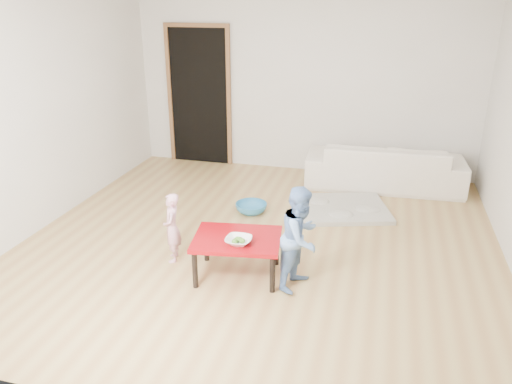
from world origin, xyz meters
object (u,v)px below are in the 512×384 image
at_px(child_pink, 172,228).
at_px(basin, 251,208).
at_px(bowl, 239,241).
at_px(sofa, 384,165).
at_px(red_table, 237,256).
at_px(child_blue, 301,238).

relative_size(child_pink, basin, 1.85).
bearing_deg(bowl, basin, 101.19).
distance_m(sofa, bowl, 3.16).
relative_size(sofa, child_pink, 2.96).
height_order(red_table, bowl, bowl).
bearing_deg(sofa, bowl, 64.62).
bearing_deg(basin, child_blue, -59.62).
relative_size(bowl, basin, 0.62).
height_order(red_table, basin, red_table).
bearing_deg(child_blue, basin, 48.61).
xyz_separation_m(red_table, bowl, (0.05, -0.12, 0.23)).
bearing_deg(sofa, basin, 38.67).
bearing_deg(child_blue, child_pink, 102.09).
bearing_deg(red_table, bowl, -67.16).
height_order(child_pink, basin, child_pink).
relative_size(child_blue, basin, 2.50).
xyz_separation_m(child_blue, basin, (-0.86, 1.46, -0.42)).
distance_m(bowl, child_pink, 0.80).
bearing_deg(red_table, sofa, 65.47).
xyz_separation_m(sofa, basin, (-1.53, -1.34, -0.25)).
height_order(sofa, child_pink, child_pink).
relative_size(red_table, bowl, 3.38).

